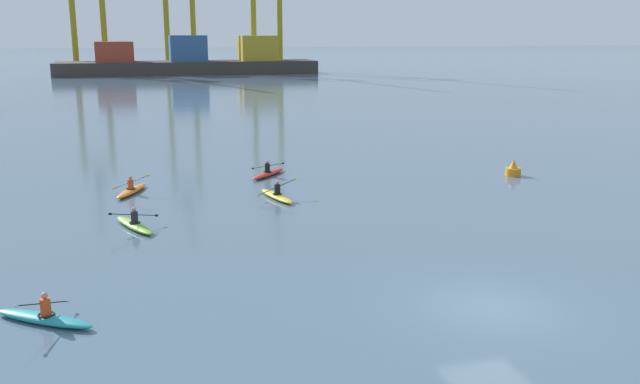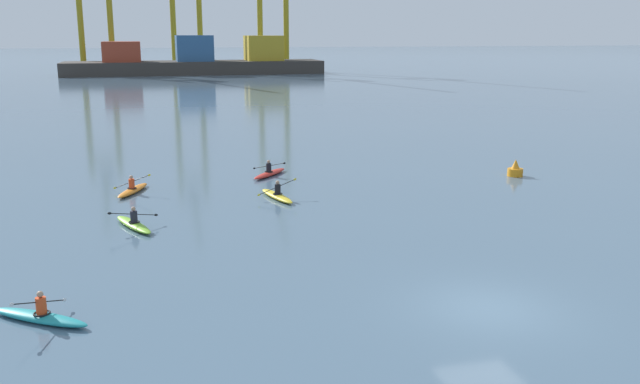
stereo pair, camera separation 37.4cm
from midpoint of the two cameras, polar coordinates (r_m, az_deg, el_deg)
The scene contains 8 objects.
ground_plane at distance 21.66m, azimuth 13.83°, elevation -9.41°, with size 800.00×800.00×0.00m, color slate.
container_barge at distance 144.10m, azimuth -10.92°, elevation 10.74°, with size 52.15×11.36×7.82m.
channel_buoy at distance 41.49m, azimuth 15.70°, elevation 1.82°, with size 0.90×0.90×1.00m.
kayak_red at distance 40.02m, azimuth -4.65°, elevation 1.60°, with size 2.66×2.98×0.95m.
kayak_orange at distance 36.95m, azimuth -15.84°, elevation 0.16°, with size 2.00×3.36×1.07m.
kayak_teal at distance 21.56m, azimuth -22.66°, elevation -9.70°, with size 3.13×2.45×1.01m.
kayak_lime at distance 30.32m, azimuth -15.71°, elevation -2.64°, with size 2.10×3.37×0.95m.
kayak_yellow at distance 34.46m, azimuth -3.97°, elevation -0.29°, with size 2.16×3.44×0.98m.
Camera 1 is at (-10.16, -17.35, 8.19)m, focal length 38.05 mm.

